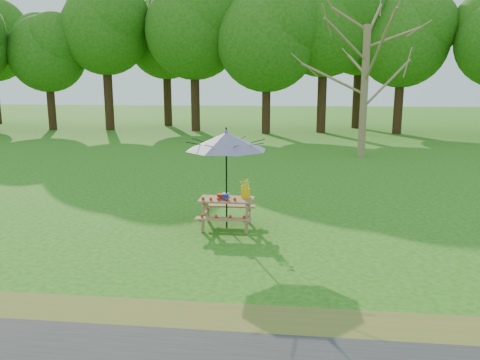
# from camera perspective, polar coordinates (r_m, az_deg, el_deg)

# --- Properties ---
(ground) EXTENTS (120.00, 120.00, 0.00)m
(ground) POSITION_cam_1_polar(r_m,az_deg,el_deg) (9.42, -9.37, -8.19)
(ground) COLOR #206413
(ground) RESTS_ON ground
(drygrass_strip) EXTENTS (120.00, 1.20, 0.01)m
(drygrass_strip) POSITION_cam_1_polar(r_m,az_deg,el_deg) (7.00, -15.80, -15.78)
(drygrass_strip) COLOR olive
(drygrass_strip) RESTS_ON ground
(treeline) EXTENTS (60.00, 12.00, 16.00)m
(treeline) POSITION_cam_1_polar(r_m,az_deg,el_deg) (30.99, 1.90, 20.63)
(treeline) COLOR #1C560E
(treeline) RESTS_ON ground
(picnic_table) EXTENTS (1.20, 1.32, 0.67)m
(picnic_table) POSITION_cam_1_polar(r_m,az_deg,el_deg) (10.48, -1.64, -4.11)
(picnic_table) COLOR olive
(picnic_table) RESTS_ON ground
(patio_umbrella) EXTENTS (2.39, 2.39, 2.25)m
(patio_umbrella) POSITION_cam_1_polar(r_m,az_deg,el_deg) (10.16, -1.69, 4.73)
(patio_umbrella) COLOR black
(patio_umbrella) RESTS_ON ground
(produce_bins) EXTENTS (0.27, 0.46, 0.13)m
(produce_bins) POSITION_cam_1_polar(r_m,az_deg,el_deg) (10.40, -1.98, -1.98)
(produce_bins) COLOR red
(produce_bins) RESTS_ON picnic_table
(tomatoes_row) EXTENTS (0.77, 0.13, 0.07)m
(tomatoes_row) POSITION_cam_1_polar(r_m,az_deg,el_deg) (10.23, -2.62, -2.31)
(tomatoes_row) COLOR red
(tomatoes_row) RESTS_ON picnic_table
(flower_bucket) EXTENTS (0.34, 0.32, 0.46)m
(flower_bucket) POSITION_cam_1_polar(r_m,az_deg,el_deg) (10.42, 0.69, -0.86)
(flower_bucket) COLOR yellow
(flower_bucket) RESTS_ON picnic_table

